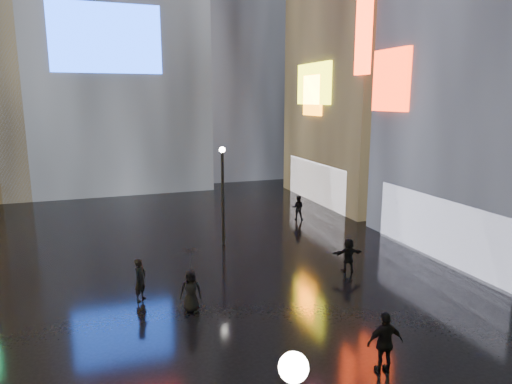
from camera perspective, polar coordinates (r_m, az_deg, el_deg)
name	(u,v)px	position (r m, az deg, el deg)	size (l,w,h in m)	color
ground	(200,264)	(21.87, -7.06, -8.89)	(140.00, 140.00, 0.00)	black
building_right_far	(381,9)	(36.77, 15.37, 21.16)	(10.28, 12.00, 28.00)	black
tower_flank_right	(228,2)	(48.83, -3.57, 22.65)	(12.00, 12.00, 34.00)	black
lamp_far	(223,190)	(23.84, -4.17, 0.25)	(0.30, 0.30, 5.20)	black
pedestrian_3	(385,343)	(13.95, 15.84, -17.66)	(1.06, 0.44, 1.81)	black
pedestrian_4	(191,291)	(17.04, -8.14, -12.13)	(0.78, 0.51, 1.60)	black
pedestrian_5	(348,255)	(20.98, 11.47, -7.71)	(1.42, 0.45, 1.53)	black
pedestrian_6	(140,280)	(18.29, -14.26, -10.56)	(0.61, 0.40, 1.67)	black
pedestrian_7	(298,208)	(29.30, 5.26, -1.96)	(0.76, 0.59, 1.56)	black
umbrella_2	(190,259)	(16.60, -8.26, -8.31)	(0.89, 0.91, 0.82)	black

